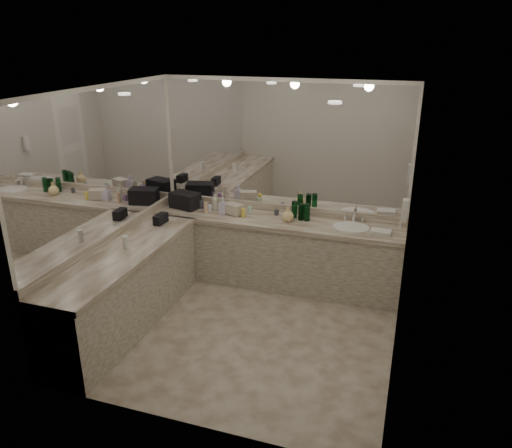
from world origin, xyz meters
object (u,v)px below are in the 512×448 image
(black_toiletry_bag, at_px, (185,200))
(soap_bottle_c, at_px, (288,214))
(hand_towel, at_px, (381,232))
(sink, at_px, (351,228))
(wall_phone, at_px, (405,210))
(soap_bottle_a, at_px, (215,202))
(soap_bottle_b, at_px, (223,205))
(cream_cosmetic_case, at_px, (234,209))

(black_toiletry_bag, bearing_deg, soap_bottle_c, -2.97)
(black_toiletry_bag, xyz_separation_m, hand_towel, (2.59, -0.13, -0.09))
(sink, relative_size, wall_phone, 1.83)
(soap_bottle_a, distance_m, soap_bottle_c, 1.04)
(soap_bottle_a, bearing_deg, soap_bottle_b, -32.89)
(wall_phone, relative_size, soap_bottle_b, 1.12)
(wall_phone, xyz_separation_m, cream_cosmetic_case, (-2.12, 0.50, -0.38))
(hand_towel, height_order, soap_bottle_c, soap_bottle_c)
(sink, xyz_separation_m, black_toiletry_bag, (-2.23, 0.04, 0.11))
(wall_phone, height_order, soap_bottle_b, wall_phone)
(sink, relative_size, soap_bottle_c, 2.30)
(sink, relative_size, black_toiletry_bag, 1.16)
(hand_towel, height_order, soap_bottle_b, soap_bottle_b)
(sink, relative_size, cream_cosmetic_case, 1.91)
(sink, distance_m, hand_towel, 0.37)
(hand_towel, distance_m, soap_bottle_c, 1.15)
(black_toiletry_bag, height_order, soap_bottle_a, black_toiletry_bag)
(cream_cosmetic_case, height_order, soap_bottle_c, soap_bottle_c)
(sink, xyz_separation_m, soap_bottle_b, (-1.66, -0.01, 0.11))
(hand_towel, bearing_deg, wall_phone, -59.29)
(hand_towel, bearing_deg, sink, 166.38)
(wall_phone, relative_size, soap_bottle_c, 1.26)
(black_toiletry_bag, bearing_deg, soap_bottle_a, 6.09)
(sink, xyz_separation_m, soap_bottle_c, (-0.78, -0.03, 0.10))
(wall_phone, xyz_separation_m, soap_bottle_b, (-2.27, 0.49, -0.34))
(sink, bearing_deg, cream_cosmetic_case, -179.86)
(hand_towel, bearing_deg, soap_bottle_b, 177.87)
(soap_bottle_b, bearing_deg, soap_bottle_a, 147.11)
(wall_phone, xyz_separation_m, soap_bottle_a, (-2.42, 0.59, -0.34))
(soap_bottle_a, bearing_deg, sink, -2.71)
(sink, bearing_deg, soap_bottle_c, -177.58)
(soap_bottle_a, bearing_deg, wall_phone, -13.61)
(hand_towel, bearing_deg, soap_bottle_c, 177.29)
(hand_towel, bearing_deg, cream_cosmetic_case, 177.44)
(sink, bearing_deg, soap_bottle_a, 177.29)
(hand_towel, relative_size, soap_bottle_a, 1.09)
(black_toiletry_bag, height_order, soap_bottle_c, black_toiletry_bag)
(black_toiletry_bag, distance_m, soap_bottle_a, 0.42)
(wall_phone, bearing_deg, sink, 140.43)
(sink, xyz_separation_m, wall_phone, (0.61, -0.50, 0.46))
(soap_bottle_a, bearing_deg, cream_cosmetic_case, -16.42)
(hand_towel, xyz_separation_m, soap_bottle_b, (-2.02, 0.08, 0.09))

